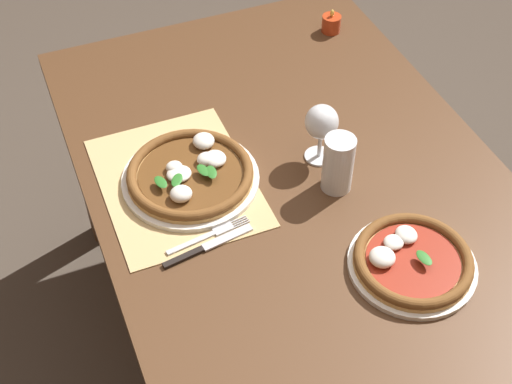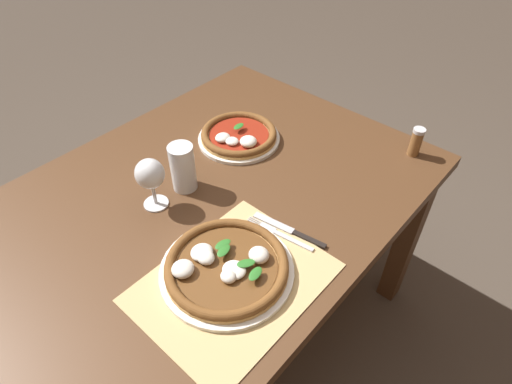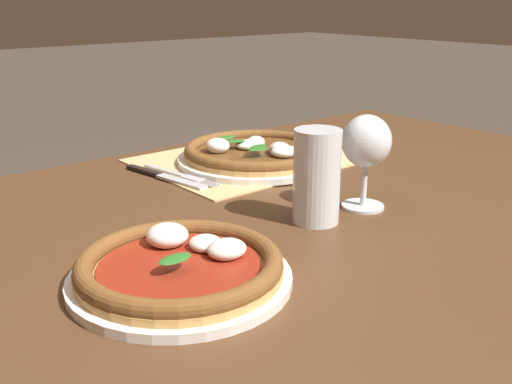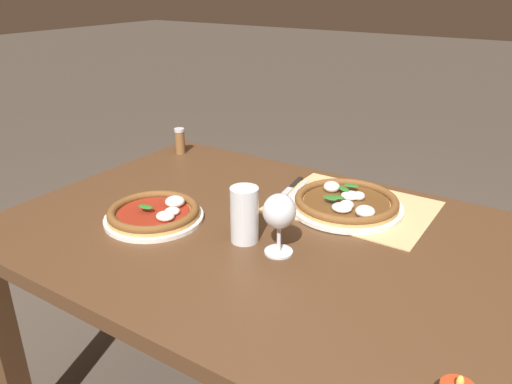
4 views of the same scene
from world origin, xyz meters
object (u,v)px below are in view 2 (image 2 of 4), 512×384
Objects in this scene: pizza_near at (226,267)px; wine_glass at (150,176)px; pint_glass at (183,168)px; pizza_far at (239,136)px; knife at (289,230)px; pepper_shaker at (416,142)px; fork at (279,234)px.

wine_glass reaches higher than pizza_near.
wine_glass is 1.07× the size of pint_glass.
pint_glass reaches higher than pizza_far.
pint_glass is (0.14, 0.31, 0.05)m from pizza_near.
pizza_far is at bearing 5.11° from wine_glass.
knife is at bearing -79.50° from pint_glass.
pepper_shaker is at bearing -9.81° from knife.
knife is (0.06, -0.34, -0.06)m from pint_glass.
wine_glass is at bearing 112.64° from fork.
pizza_far is 2.81× the size of pepper_shaker.
pepper_shaker is (0.73, -0.12, 0.03)m from pizza_near.
fork is (0.03, -0.33, -0.06)m from pint_glass.
pizza_near is at bearing 171.83° from knife.
fork is at bearing -83.94° from pint_glass.
pepper_shaker reaches higher than pizza_near.
pizza_far is at bearing 124.01° from pepper_shaker.
wine_glass reaches higher than knife.
pizza_far is (0.42, 0.35, -0.00)m from pizza_near.
wine_glass is at bearing 83.11° from pizza_near.
wine_glass reaches higher than pizza_far.
pizza_near is at bearing -139.96° from pizza_far.
fork is (0.14, -0.33, -0.10)m from wine_glass.
wine_glass is 0.11m from pint_glass.
wine_glass reaches higher than fork.
pizza_near is 1.62× the size of fork.
pepper_shaker reaches higher than pizza_far.
wine_glass is at bearing -174.89° from pizza_far.
pepper_shaker is (0.55, -0.10, 0.04)m from fork.
knife is 2.22× the size of pepper_shaker.
pizza_far is 0.28m from pint_glass.
pepper_shaker is at bearing -32.12° from wine_glass.
pizza_far is at bearing 40.04° from pizza_near.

